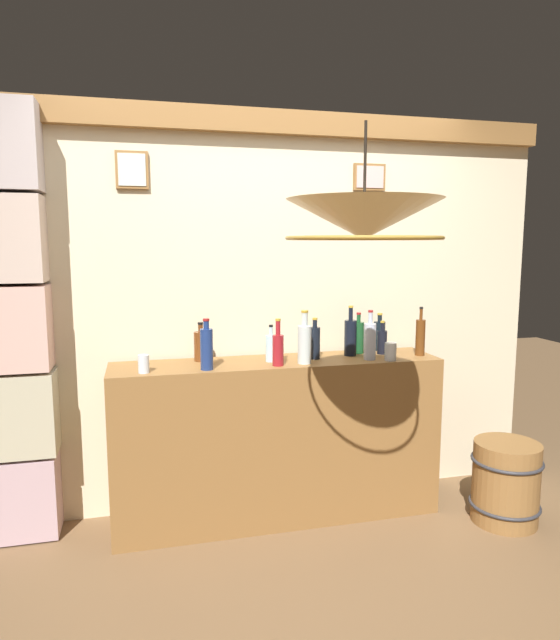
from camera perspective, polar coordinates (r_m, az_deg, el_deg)
The scene contains 20 objects.
ground_plane at distance 2.95m, azimuth 4.04°, elevation -26.37°, with size 12.00×12.00×0.00m, color brown.
panelled_rear_partition at distance 3.51m, azimuth -1.33°, elevation 2.10°, with size 3.62×0.15×2.45m.
stone_pillar at distance 3.39m, azimuth -26.09°, elevation -0.80°, with size 0.46×0.30×2.38m.
bar_shelf_unit at distance 3.43m, azimuth -0.21°, elevation -12.15°, with size 1.94×0.41×0.97m, color olive.
liquor_bottle_mezcal at distance 3.45m, azimuth 7.21°, elevation -1.71°, with size 0.07×0.07×0.31m.
liquor_bottle_sherry at distance 3.34m, azimuth 3.57°, elevation -2.26°, with size 0.06×0.06×0.25m.
liquor_bottle_port at distance 3.15m, azimuth -0.20°, elevation -2.91°, with size 0.06×0.06×0.27m.
liquor_bottle_amaro at distance 3.21m, azimuth 2.52°, elevation -2.32°, with size 0.08×0.08×0.31m.
liquor_bottle_vodka at distance 3.54m, azimuth 10.40°, elevation -2.16°, with size 0.06×0.06×0.21m.
liquor_bottle_rye at distance 3.07m, azimuth -7.52°, elevation -2.87°, with size 0.07×0.07×0.28m.
liquor_bottle_whiskey at distance 3.26m, azimuth -0.93°, elevation -2.85°, with size 0.06×0.06×0.22m.
liquor_bottle_rum at distance 3.53m, azimuth 8.01°, elevation -1.73°, with size 0.07×0.07×0.26m.
liquor_bottle_tequila at distance 3.35m, azimuth 9.19°, elevation -2.08°, with size 0.07×0.07×0.30m.
liquor_bottle_scotch at distance 3.31m, azimuth -8.10°, elevation -2.61°, with size 0.08×0.08×0.23m.
liquor_bottle_brandy at distance 3.54m, azimuth 14.16°, elevation -1.65°, with size 0.06×0.06×0.30m.
liquor_bottle_gin at distance 3.65m, azimuth 10.13°, elevation -1.54°, with size 0.07×0.07×0.24m.
glass_tumbler_rocks at distance 3.07m, azimuth -13.78°, elevation -4.38°, with size 0.06×0.06×0.10m.
glass_tumbler_highball at distance 3.36m, azimuth 11.24°, elevation -3.18°, with size 0.07×0.07×0.11m.
pendant_lamp at distance 2.31m, azimuth 8.58°, elevation 9.99°, with size 0.64×0.64×0.47m.
wooden_barrel at distance 3.71m, azimuth 22.08°, elevation -15.13°, with size 0.41×0.41×0.49m.
Camera 1 is at (-0.77, -2.31, 1.66)m, focal length 31.28 mm.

